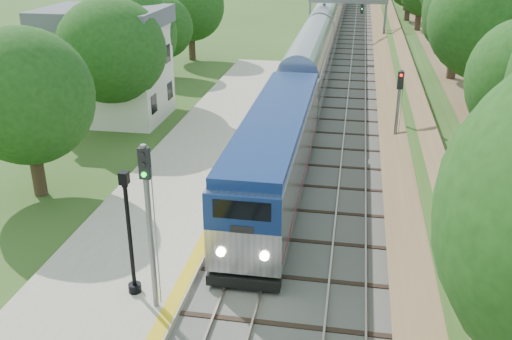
% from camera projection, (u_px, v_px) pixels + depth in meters
% --- Properties ---
extents(trackbed, '(9.50, 170.00, 0.28)m').
position_uv_depth(trackbed, '(342.00, 47.00, 67.43)').
color(trackbed, '#4C4944').
rests_on(trackbed, ground).
extents(platform, '(6.40, 68.00, 0.38)m').
position_uv_depth(platform, '(166.00, 208.00, 28.69)').
color(platform, '#A09381').
rests_on(platform, ground).
extents(yellow_stripe, '(0.55, 68.00, 0.01)m').
position_uv_depth(yellow_stripe, '(221.00, 209.00, 28.16)').
color(yellow_stripe, gold).
rests_on(yellow_stripe, platform).
extents(embankment, '(10.64, 170.00, 11.70)m').
position_uv_depth(embankment, '(416.00, 33.00, 65.36)').
color(embankment, brown).
rests_on(embankment, ground).
extents(station_building, '(8.60, 6.60, 8.00)m').
position_uv_depth(station_building, '(107.00, 64.00, 41.24)').
color(station_building, silver).
rests_on(station_building, ground).
extents(signal_gantry, '(8.40, 0.38, 6.20)m').
position_uv_depth(signal_gantry, '(347.00, 12.00, 60.95)').
color(signal_gantry, slate).
rests_on(signal_gantry, ground).
extents(trees_behind_platform, '(7.82, 53.32, 7.21)m').
position_uv_depth(trees_behind_platform, '(86.00, 94.00, 32.16)').
color(trees_behind_platform, '#332316').
rests_on(trees_behind_platform, ground).
extents(train, '(2.99, 99.61, 4.40)m').
position_uv_depth(train, '(325.00, 30.00, 65.54)').
color(train, black).
rests_on(train, trackbed).
extents(lamppost_far, '(0.49, 0.49, 4.97)m').
position_uv_depth(lamppost_far, '(130.00, 241.00, 20.90)').
color(lamppost_far, black).
rests_on(lamppost_far, platform).
extents(signal_platform, '(0.37, 0.29, 6.32)m').
position_uv_depth(signal_platform, '(149.00, 211.00, 19.46)').
color(signal_platform, slate).
rests_on(signal_platform, platform).
extents(signal_farside, '(0.33, 0.26, 6.00)m').
position_uv_depth(signal_farside, '(397.00, 111.00, 31.62)').
color(signal_farside, slate).
rests_on(signal_farside, ground).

